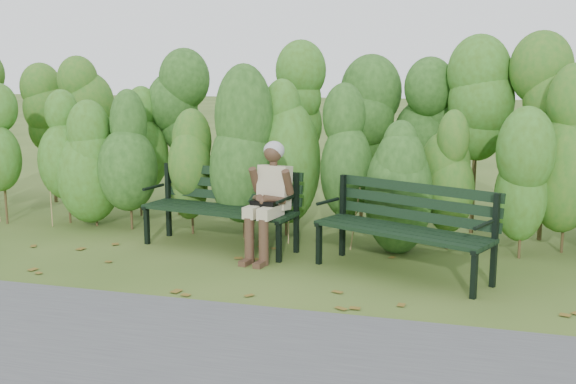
# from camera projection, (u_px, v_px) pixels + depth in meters

# --- Properties ---
(ground) EXTENTS (80.00, 80.00, 0.00)m
(ground) POSITION_uv_depth(u_px,v_px,m) (278.00, 274.00, 6.55)
(ground) COLOR #354E1A
(footpath) EXTENTS (60.00, 2.50, 0.01)m
(footpath) POSITION_uv_depth(u_px,v_px,m) (185.00, 369.00, 4.46)
(footpath) COLOR #474749
(footpath) RESTS_ON ground
(hedge_band) EXTENTS (11.04, 1.67, 2.42)m
(hedge_band) POSITION_uv_depth(u_px,v_px,m) (322.00, 129.00, 8.08)
(hedge_band) COLOR #47381E
(hedge_band) RESTS_ON ground
(leaf_litter) EXTENTS (5.36, 1.94, 0.01)m
(leaf_litter) POSITION_uv_depth(u_px,v_px,m) (247.00, 270.00, 6.66)
(leaf_litter) COLOR brown
(leaf_litter) RESTS_ON ground
(bench_left) EXTENTS (1.83, 0.88, 0.88)m
(bench_left) POSITION_uv_depth(u_px,v_px,m) (224.00, 201.00, 7.48)
(bench_left) COLOR black
(bench_left) RESTS_ON ground
(bench_right) EXTENTS (1.83, 1.22, 0.87)m
(bench_right) POSITION_uv_depth(u_px,v_px,m) (407.00, 221.00, 6.50)
(bench_right) COLOR black
(bench_right) RESTS_ON ground
(seated_woman) EXTENTS (0.50, 0.73, 1.22)m
(seated_woman) POSITION_uv_depth(u_px,v_px,m) (269.00, 192.00, 7.01)
(seated_woman) COLOR #BEAF92
(seated_woman) RESTS_ON ground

